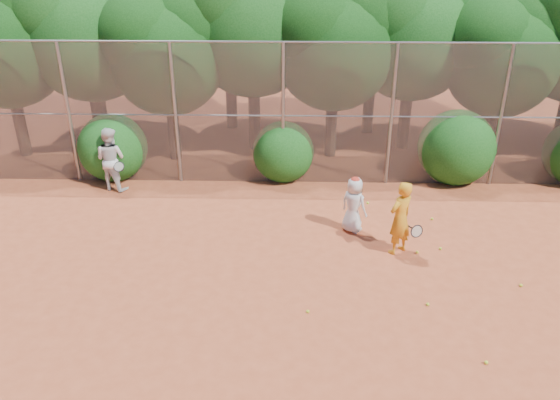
{
  "coord_description": "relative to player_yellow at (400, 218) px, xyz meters",
  "views": [
    {
      "loc": [
        -0.73,
        -8.63,
        6.52
      ],
      "look_at": [
        -1.0,
        2.5,
        1.1
      ],
      "focal_mm": 35.0,
      "sensor_mm": 36.0,
      "label": 1
    }
  ],
  "objects": [
    {
      "name": "ball_1",
      "position": [
        1.02,
        0.1,
        -0.83
      ],
      "size": [
        0.07,
        0.07,
        0.07
      ],
      "primitive_type": "sphere",
      "color": "#B6CF25",
      "rests_on": "ground"
    },
    {
      "name": "tree_9",
      "position": [
        -9.62,
        8.72,
        3.47
      ],
      "size": [
        4.83,
        4.2,
        6.62
      ],
      "color": "black",
      "rests_on": "ground"
    },
    {
      "name": "ball_5",
      "position": [
        1.15,
        1.56,
        -0.83
      ],
      "size": [
        0.07,
        0.07,
        0.07
      ],
      "primitive_type": "sphere",
      "color": "#B6CF25",
      "rests_on": "ground"
    },
    {
      "name": "tree_2",
      "position": [
        -6.13,
        5.71,
        2.72
      ],
      "size": [
        3.99,
        3.47,
        5.47
      ],
      "color": "black",
      "rests_on": "ground"
    },
    {
      "name": "ground",
      "position": [
        -1.68,
        -2.12,
        -0.87
      ],
      "size": [
        80.0,
        80.0,
        0.0
      ],
      "primitive_type": "plane",
      "color": "#A34424",
      "rests_on": "ground"
    },
    {
      "name": "tree_1",
      "position": [
        -8.62,
        6.42,
        3.3
      ],
      "size": [
        4.64,
        4.03,
        6.35
      ],
      "color": "black",
      "rests_on": "ground"
    },
    {
      "name": "bush_1",
      "position": [
        -2.68,
        4.18,
        0.03
      ],
      "size": [
        1.8,
        1.8,
        1.8
      ],
      "primitive_type": "sphere",
      "color": "#124813",
      "rests_on": "ground"
    },
    {
      "name": "bush_2",
      "position": [
        2.32,
        4.18,
        0.23
      ],
      "size": [
        2.2,
        2.2,
        2.2
      ],
      "primitive_type": "sphere",
      "color": "#124813",
      "rests_on": "ground"
    },
    {
      "name": "player_teen",
      "position": [
        -0.92,
        0.98,
        -0.16
      ],
      "size": [
        0.81,
        0.78,
        1.42
      ],
      "rotation": [
        0.0,
        0.0,
        2.45
      ],
      "color": "silver",
      "rests_on": "ground"
    },
    {
      "name": "ball_0",
      "position": [
        0.45,
        -0.07,
        -0.83
      ],
      "size": [
        0.07,
        0.07,
        0.07
      ],
      "primitive_type": "sphere",
      "color": "#B6CF25",
      "rests_on": "ground"
    },
    {
      "name": "tree_11",
      "position": [
        0.38,
        8.52,
        3.3
      ],
      "size": [
        4.64,
        4.03,
        6.35
      ],
      "color": "black",
      "rests_on": "ground"
    },
    {
      "name": "fence_back",
      "position": [
        -1.8,
        3.88,
        1.18
      ],
      "size": [
        20.05,
        0.09,
        4.03
      ],
      "color": "gray",
      "rests_on": "ground"
    },
    {
      "name": "tree_4",
      "position": [
        -1.13,
        6.11,
        2.89
      ],
      "size": [
        4.19,
        3.64,
        5.73
      ],
      "color": "black",
      "rests_on": "ground"
    },
    {
      "name": "player_white",
      "position": [
        -7.46,
        3.27,
        0.04
      ],
      "size": [
        1.06,
        0.94,
        1.81
      ],
      "rotation": [
        0.0,
        0.0,
        2.79
      ],
      "color": "silver",
      "rests_on": "ground"
    },
    {
      "name": "bush_0",
      "position": [
        -7.68,
        4.18,
        0.13
      ],
      "size": [
        2.0,
        2.0,
        2.0
      ],
      "primitive_type": "sphere",
      "color": "#124813",
      "rests_on": "ground"
    },
    {
      "name": "ball_6",
      "position": [
        0.26,
        -2.02,
        -0.83
      ],
      "size": [
        0.07,
        0.07,
        0.07
      ],
      "primitive_type": "sphere",
      "color": "#B6CF25",
      "rests_on": "ground"
    },
    {
      "name": "tree_3",
      "position": [
        -3.62,
        6.72,
        3.53
      ],
      "size": [
        4.89,
        4.26,
        6.7
      ],
      "color": "black",
      "rests_on": "ground"
    },
    {
      "name": "tree_0",
      "position": [
        -11.12,
        5.91,
        3.06
      ],
      "size": [
        4.38,
        3.81,
        6.0
      ],
      "color": "black",
      "rests_on": "ground"
    },
    {
      "name": "tree_12",
      "position": [
        4.89,
        9.12,
        3.64
      ],
      "size": [
        5.02,
        4.37,
        6.88
      ],
      "color": "black",
      "rests_on": "ground"
    },
    {
      "name": "ball_2",
      "position": [
        0.9,
        -3.61,
        -0.83
      ],
      "size": [
        0.07,
        0.07,
        0.07
      ],
      "primitive_type": "sphere",
      "color": "#B6CF25",
      "rests_on": "ground"
    },
    {
      "name": "tree_5",
      "position": [
        1.38,
        6.91,
        3.18
      ],
      "size": [
        4.51,
        3.92,
        6.17
      ],
      "color": "black",
      "rests_on": "ground"
    },
    {
      "name": "tree_6",
      "position": [
        3.87,
        5.91,
        2.6
      ],
      "size": [
        3.86,
        3.36,
        5.29
      ],
      "color": "black",
      "rests_on": "ground"
    },
    {
      "name": "player_yellow",
      "position": [
        0.0,
        0.0,
        0.0
      ],
      "size": [
        0.88,
        0.72,
        1.74
      ],
      "rotation": [
        0.0,
        0.0,
        3.81
      ],
      "color": "orange",
      "rests_on": "ground"
    },
    {
      "name": "ball_4",
      "position": [
        -2.08,
        -2.3,
        -0.83
      ],
      "size": [
        0.07,
        0.07,
        0.07
      ],
      "primitive_type": "sphere",
      "color": "#B6CF25",
      "rests_on": "ground"
    },
    {
      "name": "ball_3",
      "position": [
        2.32,
        -1.33,
        -0.83
      ],
      "size": [
        0.07,
        0.07,
        0.07
      ],
      "primitive_type": "sphere",
      "color": "#B6CF25",
      "rests_on": "ground"
    }
  ]
}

